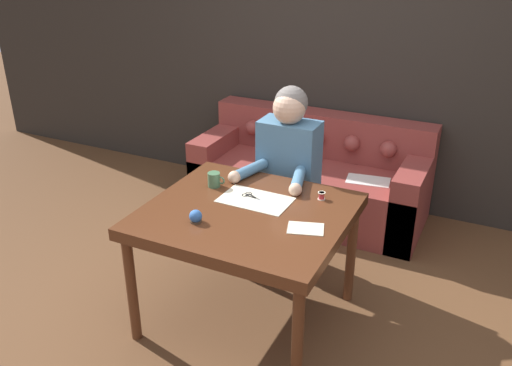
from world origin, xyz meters
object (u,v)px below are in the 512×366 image
dining_table (247,222)px  thread_spool (322,196)px  person (288,178)px  scissors (253,197)px  couch (311,178)px  mug (214,180)px  pin_cushion (196,217)px

dining_table → thread_spool: bearing=43.1°
thread_spool → person: bearing=134.8°
scissors → dining_table: bearing=-76.5°
couch → mug: bearing=-97.0°
person → scissors: (-0.01, -0.52, 0.09)m
couch → pin_cushion: bearing=-90.8°
dining_table → mug: size_ratio=9.93×
scissors → pin_cushion: pin_cushion is taller
scissors → pin_cushion: (-0.15, -0.40, 0.03)m
thread_spool → pin_cushion: size_ratio=0.63×
couch → thread_spool: size_ratio=41.70×
person → mug: 0.58m
mug → couch: bearing=83.0°
dining_table → person: size_ratio=0.87×
person → mug: bearing=-120.4°
person → dining_table: bearing=-87.3°
dining_table → scissors: (-0.04, 0.16, 0.08)m
person → thread_spool: 0.53m
dining_table → person: (-0.03, 0.68, -0.01)m
thread_spool → pin_cushion: 0.76m
thread_spool → pin_cushion: pin_cushion is taller
person → scissors: 0.53m
couch → person: bearing=-81.2°
mug → thread_spool: size_ratio=2.51×
mug → thread_spool: mug is taller
mug → pin_cushion: 0.46m
dining_table → thread_spool: thread_spool is taller
couch → mug: (-0.16, -1.30, 0.49)m
scissors → person: bearing=89.4°
dining_table → couch: size_ratio=0.60×
dining_table → person: person is taller
thread_spool → scissors: bearing=-157.2°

